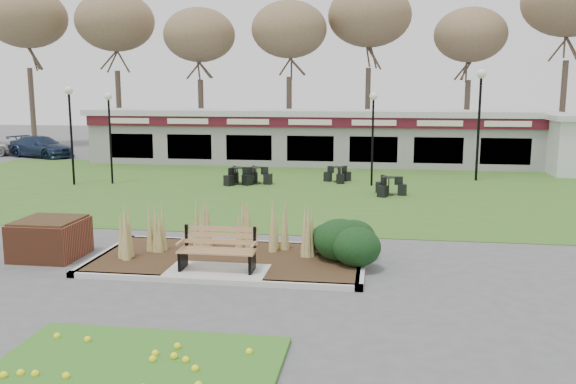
# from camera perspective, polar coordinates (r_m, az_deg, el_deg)

# --- Properties ---
(ground) EXTENTS (100.00, 100.00, 0.00)m
(ground) POSITION_cam_1_polar(r_m,az_deg,el_deg) (13.45, -6.78, -7.97)
(ground) COLOR #515154
(ground) RESTS_ON ground
(lawn) EXTENTS (34.00, 16.00, 0.02)m
(lawn) POSITION_cam_1_polar(r_m,az_deg,el_deg) (24.93, 0.42, 0.36)
(lawn) COLOR #336921
(lawn) RESTS_ON ground
(flower_bed) EXTENTS (4.20, 3.00, 0.16)m
(flower_bed) POSITION_cam_1_polar(r_m,az_deg,el_deg) (9.37, -14.42, -15.89)
(flower_bed) COLOR #2B6D1F
(flower_bed) RESTS_ON ground
(planting_bed) EXTENTS (6.75, 3.40, 1.27)m
(planting_bed) POSITION_cam_1_polar(r_m,az_deg,el_deg) (14.36, -0.45, -5.23)
(planting_bed) COLOR #352215
(planting_bed) RESTS_ON ground
(park_bench) EXTENTS (1.70, 0.66, 0.93)m
(park_bench) POSITION_cam_1_polar(r_m,az_deg,el_deg) (13.52, -6.55, -5.28)
(park_bench) COLOR #996A45
(park_bench) RESTS_ON ground
(brick_planter) EXTENTS (1.50, 1.50, 0.95)m
(brick_planter) POSITION_cam_1_polar(r_m,az_deg,el_deg) (15.89, -21.38, -4.04)
(brick_planter) COLOR brown
(brick_planter) RESTS_ON ground
(food_pavilion) EXTENTS (24.60, 3.40, 2.90)m
(food_pavilion) POSITION_cam_1_polar(r_m,az_deg,el_deg) (32.60, 2.38, 5.17)
(food_pavilion) COLOR gray
(food_pavilion) RESTS_ON ground
(tree_backdrop) EXTENTS (47.24, 5.24, 10.36)m
(tree_backdrop) POSITION_cam_1_polar(r_m,az_deg,el_deg) (40.72, 3.69, 15.77)
(tree_backdrop) COLOR #47382B
(tree_backdrop) RESTS_ON ground
(lamp_post_mid_left) EXTENTS (0.34, 0.34, 4.13)m
(lamp_post_mid_left) POSITION_cam_1_polar(r_m,az_deg,el_deg) (27.05, -19.73, 6.92)
(lamp_post_mid_left) COLOR black
(lamp_post_mid_left) RESTS_ON ground
(lamp_post_mid_right) EXTENTS (0.40, 0.40, 4.86)m
(lamp_post_mid_right) POSITION_cam_1_polar(r_m,az_deg,el_deg) (27.91, 17.53, 8.21)
(lamp_post_mid_right) COLOR black
(lamp_post_mid_right) RESTS_ON ground
(lamp_post_far_right) EXTENTS (0.32, 0.32, 3.89)m
(lamp_post_far_right) POSITION_cam_1_polar(r_m,az_deg,el_deg) (25.48, 7.96, 6.86)
(lamp_post_far_right) COLOR black
(lamp_post_far_right) RESTS_ON ground
(lamp_post_far_left) EXTENTS (0.32, 0.32, 3.88)m
(lamp_post_far_left) POSITION_cam_1_polar(r_m,az_deg,el_deg) (26.86, -16.38, 6.69)
(lamp_post_far_left) COLOR black
(lamp_post_far_left) RESTS_ON ground
(bistro_set_a) EXTENTS (1.18, 1.35, 0.72)m
(bistro_set_a) POSITION_cam_1_polar(r_m,az_deg,el_deg) (25.95, -4.75, 1.26)
(bistro_set_a) COLOR black
(bistro_set_a) RESTS_ON ground
(bistro_set_b) EXTENTS (1.20, 1.19, 0.66)m
(bistro_set_b) POSITION_cam_1_polar(r_m,az_deg,el_deg) (26.60, 4.71, 1.42)
(bistro_set_b) COLOR black
(bistro_set_b) RESTS_ON ground
(bistro_set_c) EXTENTS (1.22, 1.35, 0.72)m
(bistro_set_c) POSITION_cam_1_polar(r_m,az_deg,el_deg) (26.00, -3.01, 1.29)
(bistro_set_c) COLOR black
(bistro_set_c) RESTS_ON ground
(bistro_set_d) EXTENTS (1.18, 1.31, 0.70)m
(bistro_set_d) POSITION_cam_1_polar(r_m,az_deg,el_deg) (23.57, 9.39, 0.28)
(bistro_set_d) COLOR black
(bistro_set_d) RESTS_ON ground
(car_black) EXTENTS (4.48, 2.07, 1.42)m
(car_black) POSITION_cam_1_polar(r_m,az_deg,el_deg) (42.74, -14.12, 4.94)
(car_black) COLOR black
(car_black) RESTS_ON ground
(car_blue) EXTENTS (4.65, 3.17, 1.25)m
(car_blue) POSITION_cam_1_polar(r_m,az_deg,el_deg) (38.88, -22.09, 3.95)
(car_blue) COLOR navy
(car_blue) RESTS_ON ground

